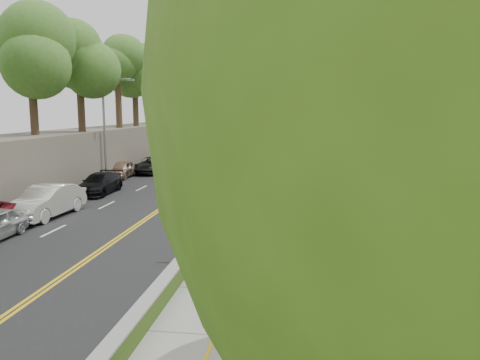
# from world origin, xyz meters

# --- Properties ---
(ground) EXTENTS (140.00, 140.00, 0.00)m
(ground) POSITION_xyz_m (0.00, 0.00, 0.00)
(ground) COLOR #33511E
(ground) RESTS_ON ground
(road) EXTENTS (11.20, 66.00, 0.04)m
(road) POSITION_xyz_m (-5.40, 15.00, 0.02)
(road) COLOR black
(road) RESTS_ON ground
(sidewalk) EXTENTS (4.20, 66.00, 0.05)m
(sidewalk) POSITION_xyz_m (2.55, 15.00, 0.03)
(sidewalk) COLOR gray
(sidewalk) RESTS_ON ground
(jersey_barrier) EXTENTS (0.42, 66.00, 0.60)m
(jersey_barrier) POSITION_xyz_m (0.25, 15.00, 0.30)
(jersey_barrier) COLOR #81D923
(jersey_barrier) RESTS_ON ground
(rock_embankment) EXTENTS (5.00, 66.00, 4.00)m
(rock_embankment) POSITION_xyz_m (-13.50, 15.00, 2.00)
(rock_embankment) COLOR #595147
(rock_embankment) RESTS_ON ground
(chainlink_fence) EXTENTS (0.04, 66.00, 2.00)m
(chainlink_fence) POSITION_xyz_m (4.65, 15.00, 1.00)
(chainlink_fence) COLOR slate
(chainlink_fence) RESTS_ON ground
(trees_embankment) EXTENTS (6.40, 66.00, 13.00)m
(trees_embankment) POSITION_xyz_m (-13.00, 15.00, 10.50)
(trees_embankment) COLOR #4C7D2D
(trees_embankment) RESTS_ON rock_embankment
(trees_fenceside) EXTENTS (7.00, 66.00, 14.00)m
(trees_fenceside) POSITION_xyz_m (7.00, 15.00, 7.00)
(trees_fenceside) COLOR #5D8A26
(trees_fenceside) RESTS_ON ground
(streetlight) EXTENTS (2.52, 0.22, 8.00)m
(streetlight) POSITION_xyz_m (-10.46, 14.00, 4.64)
(streetlight) COLOR gray
(streetlight) RESTS_ON ground
(signpost) EXTENTS (0.62, 0.09, 3.10)m
(signpost) POSITION_xyz_m (1.05, -3.02, 1.96)
(signpost) COLOR gray
(signpost) RESTS_ON sidewalk
(construction_barrel) EXTENTS (0.59, 0.59, 0.96)m
(construction_barrel) POSITION_xyz_m (3.00, 21.08, 0.53)
(construction_barrel) COLOR red
(construction_barrel) RESTS_ON sidewalk
(concrete_block) EXTENTS (1.40, 1.16, 0.83)m
(concrete_block) POSITION_xyz_m (3.20, 3.00, 0.46)
(concrete_block) COLOR slate
(concrete_block) RESTS_ON sidewalk
(car_1) EXTENTS (2.06, 5.18, 1.67)m
(car_1) POSITION_xyz_m (-9.01, 2.64, 0.88)
(car_1) COLOR white
(car_1) RESTS_ON road
(car_3) EXTENTS (2.03, 4.78, 1.38)m
(car_3) POSITION_xyz_m (-9.24, 9.54, 0.73)
(car_3) COLOR black
(car_3) RESTS_ON road
(car_4) EXTENTS (1.71, 4.13, 1.40)m
(car_4) POSITION_xyz_m (-10.60, 16.80, 0.74)
(car_4) COLOR tan
(car_4) RESTS_ON road
(car_5) EXTENTS (1.67, 4.63, 1.52)m
(car_5) POSITION_xyz_m (-9.00, 22.84, 0.80)
(car_5) COLOR silver
(car_5) RESTS_ON road
(car_6) EXTENTS (2.41, 5.15, 1.43)m
(car_6) POSITION_xyz_m (-9.00, 19.95, 0.75)
(car_6) COLOR black
(car_6) RESTS_ON road
(car_7) EXTENTS (2.61, 5.51, 1.55)m
(car_7) POSITION_xyz_m (-9.07, 29.13, 0.82)
(car_7) COLOR #9B391E
(car_7) RESTS_ON road
(car_8) EXTENTS (1.93, 4.09, 1.35)m
(car_8) POSITION_xyz_m (-10.04, 41.53, 0.72)
(car_8) COLOR #B5B6BA
(car_8) RESTS_ON road
(painter_0) EXTENTS (0.75, 1.01, 1.87)m
(painter_0) POSITION_xyz_m (1.45, 5.67, 0.99)
(painter_0) COLOR gold
(painter_0) RESTS_ON sidewalk
(painter_1) EXTENTS (0.59, 0.77, 1.89)m
(painter_1) POSITION_xyz_m (0.75, 5.97, 1.00)
(painter_1) COLOR white
(painter_1) RESTS_ON sidewalk
(painter_2) EXTENTS (0.80, 0.91, 1.57)m
(painter_2) POSITION_xyz_m (1.45, 5.27, 0.83)
(painter_2) COLOR black
(painter_2) RESTS_ON sidewalk
(painter_3) EXTENTS (0.90, 1.19, 1.63)m
(painter_3) POSITION_xyz_m (0.75, 7.80, 0.86)
(painter_3) COLOR brown
(painter_3) RESTS_ON sidewalk
(person_far) EXTENTS (1.14, 0.53, 1.91)m
(person_far) POSITION_xyz_m (3.29, 16.54, 1.00)
(person_far) COLOR black
(person_far) RESTS_ON sidewalk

